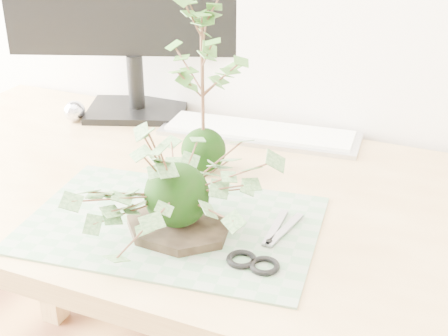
% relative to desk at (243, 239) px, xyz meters
% --- Properties ---
extents(desk, '(1.60, 0.70, 0.74)m').
position_rel_desk_xyz_m(desk, '(0.00, 0.00, 0.00)').
color(desk, tan).
rests_on(desk, ground_plane).
extents(cutting_mat, '(0.52, 0.38, 0.00)m').
position_rel_desk_xyz_m(cutting_mat, '(-0.07, -0.14, 0.09)').
color(cutting_mat, '#58815C').
rests_on(cutting_mat, desk).
extents(stone_dish, '(0.19, 0.19, 0.01)m').
position_rel_desk_xyz_m(stone_dish, '(-0.05, -0.16, 0.10)').
color(stone_dish, black).
rests_on(stone_dish, cutting_mat).
extents(ivy_kokedama, '(0.38, 0.38, 0.21)m').
position_rel_desk_xyz_m(ivy_kokedama, '(-0.05, -0.16, 0.21)').
color(ivy_kokedama, black).
rests_on(ivy_kokedama, stone_dish).
extents(maple_kokedama, '(0.22, 0.22, 0.36)m').
position_rel_desk_xyz_m(maple_kokedama, '(-0.11, 0.07, 0.34)').
color(maple_kokedama, black).
rests_on(maple_kokedama, desk).
extents(keyboard, '(0.45, 0.17, 0.02)m').
position_rel_desk_xyz_m(keyboard, '(-0.07, 0.28, 0.10)').
color(keyboard, '#AEAEB3').
rests_on(keyboard, desk).
extents(foil_ball, '(0.05, 0.05, 0.05)m').
position_rel_desk_xyz_m(foil_ball, '(-0.50, 0.19, 0.11)').
color(foil_ball, silver).
rests_on(foil_ball, desk).
extents(scissors, '(0.09, 0.19, 0.01)m').
position_rel_desk_xyz_m(scissors, '(0.10, -0.17, 0.10)').
color(scissors, gray).
rests_on(scissors, cutting_mat).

